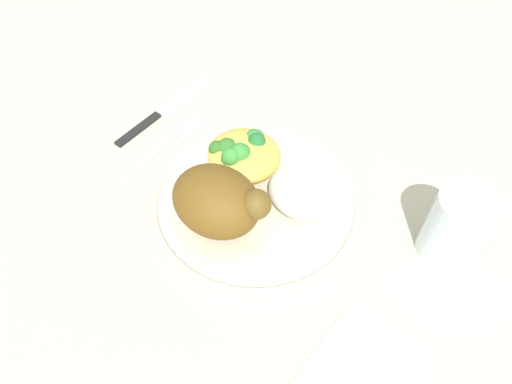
{
  "coord_description": "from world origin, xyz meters",
  "views": [
    {
      "loc": [
        0.2,
        -0.29,
        0.47
      ],
      "look_at": [
        0.0,
        0.0,
        0.03
      ],
      "focal_mm": 33.08,
      "sensor_mm": 36.0,
      "label": 1
    }
  ],
  "objects_px": {
    "plate": "(256,201)",
    "fork": "(169,141)",
    "rice_pile": "(302,193)",
    "mac_cheese_with_broccoli": "(242,154)",
    "roasted_chicken": "(218,201)",
    "water_glass": "(456,227)",
    "knife": "(158,114)",
    "napkin": "(358,377)"
  },
  "relations": [
    {
      "from": "plate",
      "to": "mac_cheese_with_broccoli",
      "type": "height_order",
      "value": "mac_cheese_with_broccoli"
    },
    {
      "from": "fork",
      "to": "water_glass",
      "type": "relative_size",
      "value": 1.54
    },
    {
      "from": "plate",
      "to": "fork",
      "type": "xyz_separation_m",
      "value": [
        -0.16,
        0.02,
        -0.01
      ]
    },
    {
      "from": "fork",
      "to": "knife",
      "type": "bearing_deg",
      "value": 148.24
    },
    {
      "from": "roasted_chicken",
      "to": "fork",
      "type": "bearing_deg",
      "value": 153.96
    },
    {
      "from": "rice_pile",
      "to": "napkin",
      "type": "height_order",
      "value": "rice_pile"
    },
    {
      "from": "rice_pile",
      "to": "fork",
      "type": "relative_size",
      "value": 0.59
    },
    {
      "from": "plate",
      "to": "knife",
      "type": "bearing_deg",
      "value": 166.59
    },
    {
      "from": "roasted_chicken",
      "to": "mac_cheese_with_broccoli",
      "type": "distance_m",
      "value": 0.09
    },
    {
      "from": "mac_cheese_with_broccoli",
      "to": "plate",
      "type": "bearing_deg",
      "value": -36.82
    },
    {
      "from": "mac_cheese_with_broccoli",
      "to": "roasted_chicken",
      "type": "bearing_deg",
      "value": -70.51
    },
    {
      "from": "plate",
      "to": "knife",
      "type": "height_order",
      "value": "plate"
    },
    {
      "from": "plate",
      "to": "rice_pile",
      "type": "distance_m",
      "value": 0.06
    },
    {
      "from": "fork",
      "to": "napkin",
      "type": "xyz_separation_m",
      "value": [
        0.36,
        -0.13,
        -0.0
      ]
    },
    {
      "from": "mac_cheese_with_broccoli",
      "to": "fork",
      "type": "distance_m",
      "value": 0.12
    },
    {
      "from": "fork",
      "to": "roasted_chicken",
      "type": "bearing_deg",
      "value": -26.04
    },
    {
      "from": "rice_pile",
      "to": "mac_cheese_with_broccoli",
      "type": "relative_size",
      "value": 0.88
    },
    {
      "from": "water_glass",
      "to": "knife",
      "type": "bearing_deg",
      "value": -176.98
    },
    {
      "from": "fork",
      "to": "napkin",
      "type": "bearing_deg",
      "value": -20.29
    },
    {
      "from": "plate",
      "to": "knife",
      "type": "relative_size",
      "value": 1.35
    },
    {
      "from": "roasted_chicken",
      "to": "napkin",
      "type": "bearing_deg",
      "value": -16.15
    },
    {
      "from": "rice_pile",
      "to": "knife",
      "type": "height_order",
      "value": "rice_pile"
    },
    {
      "from": "plate",
      "to": "water_glass",
      "type": "xyz_separation_m",
      "value": [
        0.22,
        0.07,
        0.04
      ]
    },
    {
      "from": "plate",
      "to": "fork",
      "type": "bearing_deg",
      "value": 173.21
    },
    {
      "from": "plate",
      "to": "rice_pile",
      "type": "xyz_separation_m",
      "value": [
        0.05,
        0.02,
        0.03
      ]
    },
    {
      "from": "mac_cheese_with_broccoli",
      "to": "napkin",
      "type": "bearing_deg",
      "value": -31.02
    },
    {
      "from": "knife",
      "to": "water_glass",
      "type": "distance_m",
      "value": 0.43
    },
    {
      "from": "rice_pile",
      "to": "napkin",
      "type": "bearing_deg",
      "value": -42.12
    },
    {
      "from": "fork",
      "to": "napkin",
      "type": "distance_m",
      "value": 0.39
    },
    {
      "from": "plate",
      "to": "roasted_chicken",
      "type": "distance_m",
      "value": 0.07
    },
    {
      "from": "plate",
      "to": "knife",
      "type": "distance_m",
      "value": 0.22
    },
    {
      "from": "mac_cheese_with_broccoli",
      "to": "knife",
      "type": "xyz_separation_m",
      "value": [
        -0.17,
        0.02,
        -0.03
      ]
    },
    {
      "from": "roasted_chicken",
      "to": "rice_pile",
      "type": "xyz_separation_m",
      "value": [
        0.07,
        0.07,
        -0.01
      ]
    },
    {
      "from": "napkin",
      "to": "plate",
      "type": "bearing_deg",
      "value": 150.38
    },
    {
      "from": "roasted_chicken",
      "to": "plate",
      "type": "bearing_deg",
      "value": 74.29
    },
    {
      "from": "roasted_chicken",
      "to": "mac_cheese_with_broccoli",
      "type": "xyz_separation_m",
      "value": [
        -0.03,
        0.09,
        -0.02
      ]
    },
    {
      "from": "plate",
      "to": "fork",
      "type": "height_order",
      "value": "plate"
    },
    {
      "from": "napkin",
      "to": "roasted_chicken",
      "type": "bearing_deg",
      "value": 163.85
    },
    {
      "from": "plate",
      "to": "water_glass",
      "type": "height_order",
      "value": "water_glass"
    },
    {
      "from": "water_glass",
      "to": "napkin",
      "type": "xyz_separation_m",
      "value": [
        -0.01,
        -0.19,
        -0.04
      ]
    },
    {
      "from": "mac_cheese_with_broccoli",
      "to": "knife",
      "type": "relative_size",
      "value": 0.5
    },
    {
      "from": "fork",
      "to": "napkin",
      "type": "relative_size",
      "value": 1.11
    }
  ]
}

